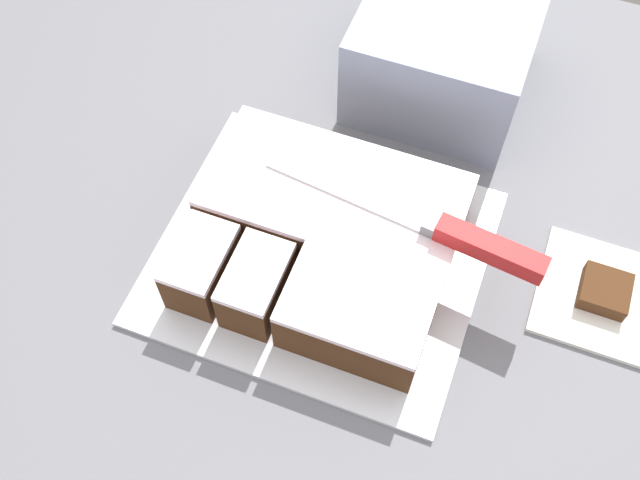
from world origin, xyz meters
The scene contains 7 objects.
countertop centered at (0.00, 0.00, 0.46)m, with size 1.40×1.10×0.92m.
cake_board centered at (-0.02, 0.03, 0.92)m, with size 0.34×0.30×0.01m.
cake centered at (-0.02, 0.03, 0.96)m, with size 0.27×0.23×0.07m.
knife centered at (0.12, 0.06, 1.00)m, with size 0.30×0.06×0.02m.
paper_napkin centered at (0.27, 0.09, 0.92)m, with size 0.13×0.13×0.01m.
brownie centered at (0.27, 0.09, 0.93)m, with size 0.05×0.05×0.02m.
storage_box centered at (0.03, 0.31, 0.98)m, with size 0.20×0.20×0.13m.
Camera 1 is at (0.12, -0.35, 1.63)m, focal length 42.00 mm.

